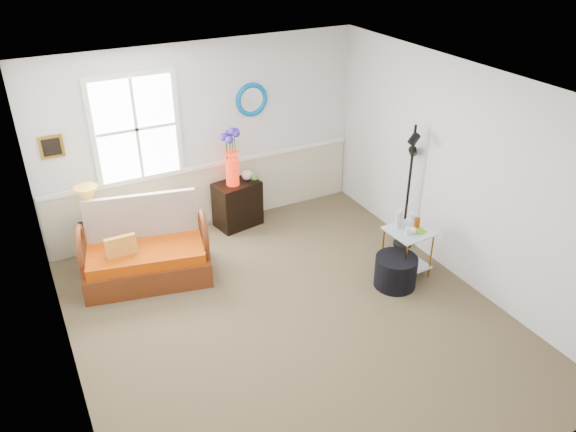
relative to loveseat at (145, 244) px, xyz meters
name	(u,v)px	position (x,y,z in m)	size (l,w,h in m)	color
floor	(291,320)	(1.18, -1.55, -0.49)	(4.50, 5.00, 0.01)	brown
ceiling	(291,92)	(1.18, -1.55, 2.11)	(4.50, 5.00, 0.01)	white
walls	(291,219)	(1.18, -1.55, 0.81)	(4.51, 5.01, 2.60)	silver
wainscot	(210,195)	(1.18, 0.93, -0.04)	(4.46, 0.02, 0.90)	beige
chair_rail	(208,165)	(1.18, 0.92, 0.43)	(4.46, 0.04, 0.06)	white
window	(136,129)	(0.28, 0.92, 1.11)	(1.14, 0.06, 1.44)	white
picture	(51,147)	(-0.74, 0.93, 1.06)	(0.28, 0.03, 0.28)	gold
mirror	(252,100)	(1.88, 0.93, 1.26)	(0.47, 0.47, 0.07)	#0373B8
loveseat	(145,244)	(0.00, 0.00, 0.00)	(1.49, 0.84, 0.97)	#652912
throw_pillow	(122,251)	(-0.28, -0.05, 0.01)	(0.36, 0.09, 0.36)	#D26709
lamp_stand	(97,244)	(-0.48, 0.61, -0.20)	(0.32, 0.32, 0.57)	black
table_lamp	(89,206)	(-0.48, 0.64, 0.34)	(0.28, 0.28, 0.52)	#C18B28
potted_plant	(102,212)	(-0.35, 0.62, 0.23)	(0.33, 0.37, 0.29)	#427F30
cabinet	(238,204)	(1.51, 0.71, -0.15)	(0.62, 0.40, 0.67)	black
flower_vase	(232,158)	(1.45, 0.70, 0.58)	(0.23, 0.23, 0.80)	red
side_table	(407,252)	(2.88, -1.40, -0.17)	(0.49, 0.49, 0.62)	#BA7722
tabletop_items	(409,220)	(2.90, -1.35, 0.25)	(0.37, 0.37, 0.22)	silver
floor_lamp	(409,188)	(3.28, -0.84, 0.37)	(0.25, 0.25, 1.72)	black
ottoman	(396,271)	(2.61, -1.54, -0.29)	(0.51, 0.51, 0.39)	black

